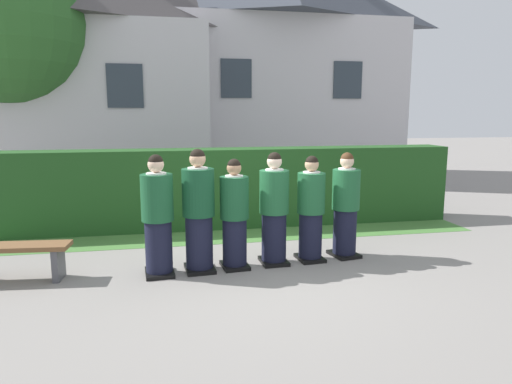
{
  "coord_description": "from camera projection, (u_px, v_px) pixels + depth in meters",
  "views": [
    {
      "loc": [
        -1.2,
        -6.18,
        2.13
      ],
      "look_at": [
        0.0,
        0.0,
        1.05
      ],
      "focal_mm": 32.47,
      "sensor_mm": 36.0,
      "label": 1
    }
  ],
  "objects": [
    {
      "name": "student_front_row_0",
      "position": [
        158.0,
        219.0,
        6.05
      ],
      "size": [
        0.42,
        0.49,
        1.61
      ],
      "color": "black",
      "rests_on": "ground"
    },
    {
      "name": "student_front_row_3",
      "position": [
        274.0,
        211.0,
        6.52
      ],
      "size": [
        0.41,
        0.47,
        1.59
      ],
      "color": "black",
      "rests_on": "ground"
    },
    {
      "name": "school_building_annex",
      "position": [
        280.0,
        63.0,
        15.15
      ],
      "size": [
        8.04,
        3.46,
        7.29
      ],
      "color": "silver",
      "rests_on": "ground"
    },
    {
      "name": "student_front_row_1",
      "position": [
        199.0,
        214.0,
        6.21
      ],
      "size": [
        0.43,
        0.54,
        1.67
      ],
      "color": "black",
      "rests_on": "ground"
    },
    {
      "name": "wooden_bench",
      "position": [
        13.0,
        254.0,
        5.88
      ],
      "size": [
        1.43,
        0.48,
        0.48
      ],
      "color": "brown",
      "rests_on": "ground"
    },
    {
      "name": "ground_plane",
      "position": [
        256.0,
        265.0,
        6.56
      ],
      "size": [
        60.0,
        60.0,
        0.0
      ],
      "primitive_type": "plane",
      "color": "gray"
    },
    {
      "name": "school_building_main",
      "position": [
        65.0,
        62.0,
        13.11
      ],
      "size": [
        8.33,
        3.93,
        6.88
      ],
      "color": "silver",
      "rests_on": "ground"
    },
    {
      "name": "student_front_row_4",
      "position": [
        311.0,
        211.0,
        6.67
      ],
      "size": [
        0.4,
        0.5,
        1.53
      ],
      "color": "black",
      "rests_on": "ground"
    },
    {
      "name": "lawn_strip",
      "position": [
        239.0,
        236.0,
        8.09
      ],
      "size": [
        8.49,
        0.9,
        0.01
      ],
      "primitive_type": "cube",
      "color": "#477A38",
      "rests_on": "ground"
    },
    {
      "name": "oak_tree_left",
      "position": [
        7.0,
        25.0,
        11.35
      ],
      "size": [
        3.91,
        3.91,
        6.23
      ],
      "color": "brown",
      "rests_on": "ground"
    },
    {
      "name": "student_front_row_5",
      "position": [
        345.0,
        208.0,
        6.85
      ],
      "size": [
        0.44,
        0.51,
        1.56
      ],
      "color": "black",
      "rests_on": "ground"
    },
    {
      "name": "hedge",
      "position": [
        232.0,
        187.0,
        8.74
      ],
      "size": [
        8.49,
        0.7,
        1.47
      ],
      "color": "#214C1E",
      "rests_on": "ground"
    },
    {
      "name": "student_front_row_2",
      "position": [
        234.0,
        217.0,
        6.34
      ],
      "size": [
        0.4,
        0.5,
        1.52
      ],
      "color": "black",
      "rests_on": "ground"
    }
  ]
}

